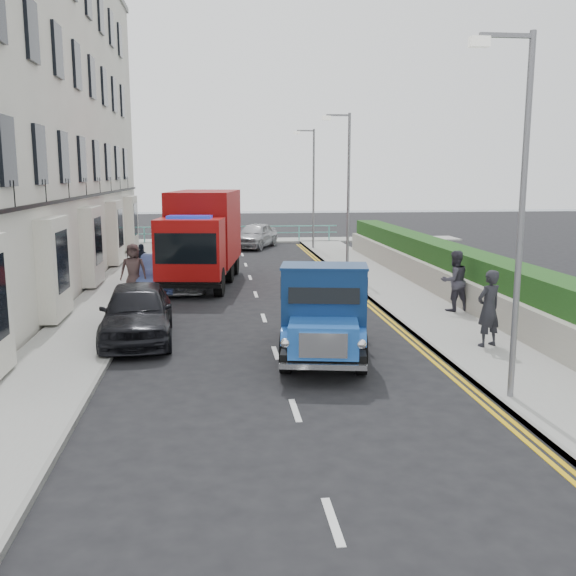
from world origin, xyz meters
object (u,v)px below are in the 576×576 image
object	(u,v)px
red_lorry	(202,235)
pedestrian_east_near	(489,308)
lamp_near	(516,199)
lamp_mid	(346,185)
lamp_far	(312,182)
parked_car_front	(137,312)
bedford_lorry	(324,319)

from	to	relation	value
red_lorry	pedestrian_east_near	bearing A→B (deg)	-48.58
lamp_near	pedestrian_east_near	bearing A→B (deg)	71.58
lamp_near	lamp_mid	xyz separation A→B (m)	(0.00, 16.00, 0.00)
lamp_mid	pedestrian_east_near	xyz separation A→B (m)	(1.21, -12.36, -2.89)
lamp_mid	lamp_far	xyz separation A→B (m)	(0.00, 10.00, 0.00)
lamp_mid	red_lorry	world-z (taller)	lamp_mid
lamp_near	pedestrian_east_near	xyz separation A→B (m)	(1.21, 3.64, -2.89)
pedestrian_east_near	parked_car_front	bearing A→B (deg)	-35.66
parked_car_front	pedestrian_east_near	size ratio (longest dim) A/B	2.34
lamp_near	lamp_far	bearing A→B (deg)	90.00
lamp_mid	lamp_far	distance (m)	10.00
lamp_far	lamp_near	bearing A→B (deg)	-90.00
lamp_far	red_lorry	world-z (taller)	lamp_far
lamp_mid	parked_car_front	world-z (taller)	lamp_mid
red_lorry	pedestrian_east_near	xyz separation A→B (m)	(7.38, -11.12, -0.89)
lamp_mid	pedestrian_east_near	size ratio (longest dim) A/B	3.56
lamp_mid	red_lorry	xyz separation A→B (m)	(-6.16, -1.24, -2.00)
lamp_mid	bedford_lorry	size ratio (longest dim) A/B	1.35
lamp_mid	red_lorry	size ratio (longest dim) A/B	0.94
lamp_near	lamp_mid	size ratio (longest dim) A/B	1.00
lamp_mid	bedford_lorry	world-z (taller)	lamp_mid
lamp_far	parked_car_front	size ratio (longest dim) A/B	1.52
lamp_near	lamp_far	world-z (taller)	same
lamp_near	lamp_far	size ratio (longest dim) A/B	1.00
pedestrian_east_near	red_lorry	bearing A→B (deg)	-79.14
bedford_lorry	parked_car_front	bearing A→B (deg)	160.18
bedford_lorry	parked_car_front	world-z (taller)	bedford_lorry
lamp_near	pedestrian_east_near	distance (m)	4.81
parked_car_front	pedestrian_east_near	world-z (taller)	pedestrian_east_near
red_lorry	pedestrian_east_near	size ratio (longest dim) A/B	3.78
lamp_far	bedford_lorry	world-z (taller)	lamp_far
lamp_near	parked_car_front	bearing A→B (deg)	143.72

